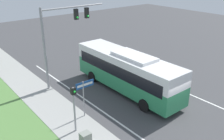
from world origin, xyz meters
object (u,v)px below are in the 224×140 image
signal_gantry (62,30)px  bus (127,70)px  pedestrian_signal (74,103)px  utility_cabinet (86,140)px  street_sign (84,92)px

signal_gantry → bus: bearing=-52.4°
pedestrian_signal → signal_gantry: bearing=65.2°
bus → pedestrian_signal: (-6.40, -2.26, 0.26)m
signal_gantry → utility_cabinet: bearing=-112.3°
street_sign → utility_cabinet: (-1.80, -2.76, -1.40)m
pedestrian_signal → street_sign: (1.46, 1.11, -0.17)m
bus → signal_gantry: size_ratio=1.52×
signal_gantry → pedestrian_signal: (-3.05, -6.60, -2.76)m
utility_cabinet → street_sign: bearing=56.9°
bus → signal_gantry: 6.26m
pedestrian_signal → utility_cabinet: pedestrian_signal is taller
utility_cabinet → bus: bearing=30.1°
signal_gantry → street_sign: 6.43m
bus → street_sign: 5.07m
utility_cabinet → signal_gantry: bearing=67.7°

